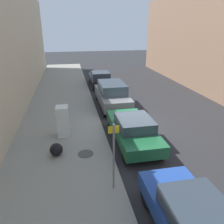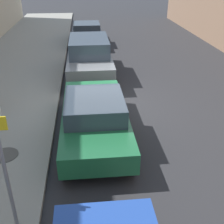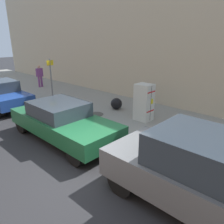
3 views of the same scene
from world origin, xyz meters
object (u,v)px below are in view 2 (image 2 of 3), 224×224
at_px(parked_sedan_green, 95,116).
at_px(parked_suv_gray, 89,56).
at_px(street_sign_post, 5,170).
at_px(parked_sedan_dark, 87,33).

xyz_separation_m(parked_sedan_green, parked_suv_gray, (0.00, 5.38, 0.19)).
height_order(street_sign_post, parked_sedan_dark, street_sign_post).
height_order(parked_suv_gray, parked_sedan_dark, parked_suv_gray).
relative_size(street_sign_post, parked_suv_gray, 0.52).
relative_size(parked_sedan_green, parked_suv_gray, 0.96).
bearing_deg(street_sign_post, parked_sedan_green, 63.04).
relative_size(street_sign_post, parked_sedan_green, 0.54).
relative_size(street_sign_post, parked_sedan_dark, 0.58).
bearing_deg(street_sign_post, parked_sedan_dark, 83.52).
xyz_separation_m(parked_sedan_green, parked_sedan_dark, (0.00, 11.29, -0.01)).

